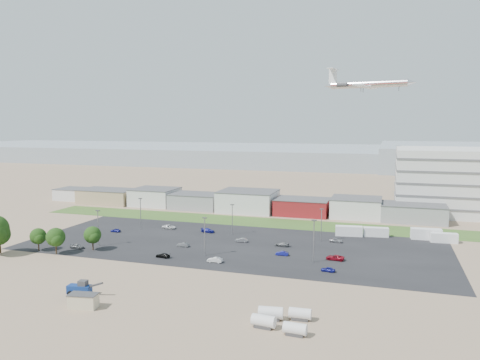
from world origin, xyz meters
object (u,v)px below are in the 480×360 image
at_px(telehandler, 79,288).
at_px(parked_car_0, 335,258).
at_px(parked_car_10, 77,246).
at_px(parked_car_7, 241,240).
at_px(parked_car_8, 336,240).
at_px(portable_shed, 83,301).
at_px(parked_car_4, 183,245).
at_px(storage_tank_nw, 271,313).
at_px(parked_car_1, 282,253).
at_px(parked_car_9, 169,227).
at_px(parked_car_6, 208,230).
at_px(airliner, 368,84).
at_px(parked_car_3, 163,255).
at_px(parked_car_13, 215,260).
at_px(box_trailer_a, 349,231).
at_px(parked_car_12, 282,244).
at_px(parked_car_2, 328,269).
at_px(parked_car_5, 116,230).

height_order(telehandler, parked_car_0, telehandler).
bearing_deg(parked_car_0, parked_car_10, -77.25).
distance_m(parked_car_7, parked_car_8, 27.88).
xyz_separation_m(portable_shed, parked_car_4, (-0.76, 46.45, -0.80)).
bearing_deg(storage_tank_nw, telehandler, -179.59).
distance_m(parked_car_1, parked_car_9, 47.04).
distance_m(parked_car_6, parked_car_10, 40.29).
bearing_deg(parked_car_0, parked_car_1, -86.01).
bearing_deg(airliner, parked_car_1, -88.05).
height_order(parked_car_0, parked_car_3, parked_car_0).
distance_m(portable_shed, parked_car_3, 34.91).
relative_size(parked_car_1, parked_car_13, 0.88).
bearing_deg(telehandler, parked_car_3, 75.19).
height_order(box_trailer_a, parked_car_8, box_trailer_a).
height_order(parked_car_3, parked_car_6, parked_car_6).
height_order(parked_car_1, parked_car_3, parked_car_3).
relative_size(portable_shed, parked_car_7, 1.50).
distance_m(parked_car_9, parked_car_12, 41.98).
relative_size(telehandler, storage_tank_nw, 1.75).
bearing_deg(portable_shed, telehandler, 122.94).
height_order(airliner, parked_car_0, airliner).
distance_m(telehandler, parked_car_13, 34.84).
bearing_deg(parked_car_2, storage_tank_nw, -4.59).
height_order(parked_car_1, parked_car_9, parked_car_9).
height_order(portable_shed, box_trailer_a, box_trailer_a).
xyz_separation_m(parked_car_6, parked_car_12, (26.46, -9.59, -0.06)).
distance_m(storage_tank_nw, parked_car_9, 78.28).
relative_size(parked_car_4, parked_car_6, 0.77).
xyz_separation_m(parked_car_2, parked_car_12, (-15.47, 19.25, 0.02)).
bearing_deg(portable_shed, box_trailer_a, 50.47).
distance_m(portable_shed, parked_car_10, 45.39).
bearing_deg(parked_car_7, portable_shed, -17.77).
distance_m(parked_car_4, parked_car_7, 17.34).
relative_size(storage_tank_nw, parked_car_7, 1.20).
bearing_deg(parked_car_4, parked_car_8, 114.25).
distance_m(parked_car_3, parked_car_13, 14.43).
distance_m(parked_car_7, parked_car_12, 12.42).
bearing_deg(telehandler, parked_car_5, 107.65).
distance_m(telehandler, parked_car_3, 29.80).
bearing_deg(parked_car_10, parked_car_4, -71.77).
xyz_separation_m(parked_car_4, parked_car_9, (-14.05, 19.51, 0.08)).
height_order(parked_car_7, parked_car_8, parked_car_8).
bearing_deg(parked_car_5, parked_car_1, 81.03).
bearing_deg(parked_car_3, parked_car_12, 134.23).
height_order(parked_car_1, parked_car_12, parked_car_12).
xyz_separation_m(telehandler, parked_car_12, (30.69, 50.12, -0.99)).
distance_m(storage_tank_nw, parked_car_1, 41.36).
height_order(parked_car_3, parked_car_5, parked_car_3).
height_order(parked_car_4, parked_car_5, parked_car_4).
height_order(parked_car_5, parked_car_7, parked_car_7).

